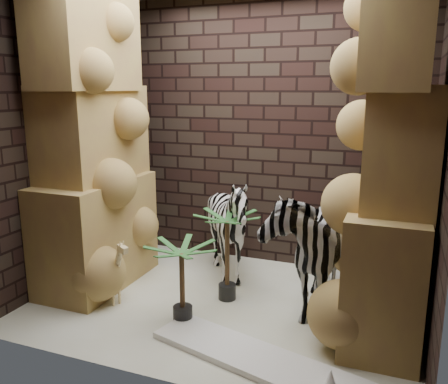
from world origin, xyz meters
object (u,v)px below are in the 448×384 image
at_px(palm_front, 227,256).
at_px(palm_back, 182,283).
at_px(zebra_left, 229,232).
at_px(surfboard, 255,359).
at_px(zebra_right, 308,235).
at_px(giraffe_toy, 110,269).

relative_size(palm_front, palm_back, 1.20).
height_order(zebra_left, surfboard, zebra_left).
bearing_deg(palm_front, zebra_left, 108.73).
xyz_separation_m(zebra_right, zebra_left, (-0.90, 0.37, -0.19)).
relative_size(palm_front, surfboard, 0.51).
bearing_deg(palm_back, zebra_right, 35.69).
distance_m(zebra_left, palm_front, 0.50).
bearing_deg(palm_front, surfboard, -58.05).
relative_size(zebra_right, palm_back, 1.92).
relative_size(giraffe_toy, palm_front, 0.77).
distance_m(palm_back, surfboard, 0.91).
relative_size(zebra_right, surfboard, 0.82).
bearing_deg(palm_back, zebra_left, 87.90).
bearing_deg(giraffe_toy, zebra_right, 40.41).
bearing_deg(zebra_left, surfboard, -52.71).
bearing_deg(zebra_left, giraffe_toy, -122.85).
bearing_deg(zebra_right, palm_front, -175.89).
distance_m(palm_front, surfboard, 1.15).
bearing_deg(zebra_left, zebra_right, -12.71).
bearing_deg(palm_front, giraffe_toy, -155.37).
height_order(zebra_left, palm_back, zebra_left).
bearing_deg(zebra_left, palm_back, -82.60).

